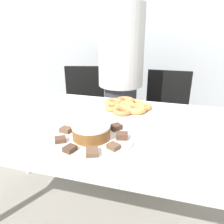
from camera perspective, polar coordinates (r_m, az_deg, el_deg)
name	(u,v)px	position (r m, az deg, el deg)	size (l,w,h in m)	color
wall_back	(150,22)	(2.58, 9.87, 22.18)	(8.00, 0.05, 2.60)	#B2B7BC
table	(111,138)	(1.22, -0.39, -6.75)	(1.91, 0.88, 0.77)	silver
person_standing	(121,80)	(1.86, 2.28, 8.43)	(0.37, 0.37, 1.61)	#383842
office_chair_left	(84,115)	(2.24, -7.28, -0.71)	(0.53, 0.53, 0.89)	black
office_chair_right	(165,124)	(2.08, 13.70, -3.00)	(0.45, 0.45, 0.89)	black
plate_cake	(92,138)	(1.03, -5.36, -6.84)	(0.40, 0.40, 0.01)	white
plate_donuts	(127,109)	(1.38, 3.97, 0.87)	(0.34, 0.34, 0.01)	white
frosted_cake	(91,131)	(1.02, -5.43, -4.92)	(0.18, 0.18, 0.07)	brown
lamington_0	(122,136)	(1.01, 2.63, -6.22)	(0.06, 0.06, 0.03)	brown
lamington_1	(116,127)	(1.10, 1.01, -3.94)	(0.07, 0.07, 0.03)	#513828
lamington_2	(100,123)	(1.15, -3.08, -2.79)	(0.05, 0.06, 0.02)	brown
lamington_3	(82,124)	(1.15, -7.95, -3.01)	(0.08, 0.08, 0.02)	#513828
lamington_4	(66,130)	(1.10, -11.93, -4.55)	(0.06, 0.05, 0.02)	brown
lamington_5	(60,140)	(1.01, -13.36, -7.01)	(0.06, 0.06, 0.02)	brown
lamington_6	(70,149)	(0.94, -10.94, -9.40)	(0.06, 0.06, 0.02)	#513828
lamington_7	(92,152)	(0.90, -5.21, -10.32)	(0.07, 0.07, 0.02)	brown
lamington_8	(114,146)	(0.94, 0.42, -8.96)	(0.06, 0.06, 0.02)	brown
donut_0	(127,106)	(1.38, 3.99, 1.69)	(0.11, 0.11, 0.03)	#E5AD66
donut_1	(132,103)	(1.43, 5.34, 2.32)	(0.12, 0.12, 0.03)	tan
donut_2	(125,101)	(1.45, 3.44, 2.88)	(0.13, 0.13, 0.04)	#C68447
donut_3	(114,103)	(1.41, 0.50, 2.45)	(0.12, 0.12, 0.04)	#C68447
donut_4	(113,107)	(1.34, 0.20, 1.21)	(0.10, 0.10, 0.03)	#D18E4C
donut_5	(122,111)	(1.29, 2.71, 0.27)	(0.12, 0.12, 0.03)	#C68447
donut_6	(136,109)	(1.32, 6.20, 0.82)	(0.13, 0.13, 0.04)	tan
donut_7	(144,107)	(1.37, 8.24, 1.42)	(0.11, 0.11, 0.03)	#D18E4C
napkin	(24,109)	(1.49, -22.05, 0.74)	(0.16, 0.14, 0.01)	white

